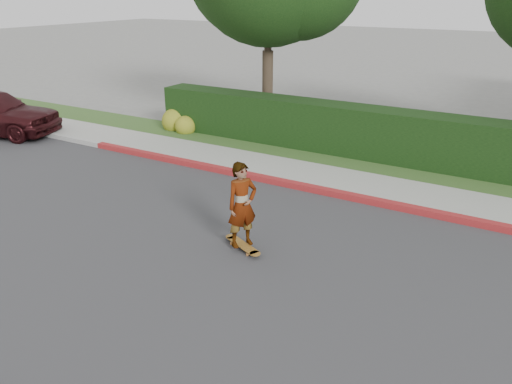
# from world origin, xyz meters

# --- Properties ---
(ground) EXTENTS (120.00, 120.00, 0.00)m
(ground) POSITION_xyz_m (0.00, 0.00, 0.00)
(ground) COLOR slate
(ground) RESTS_ON ground
(road) EXTENTS (60.00, 8.00, 0.01)m
(road) POSITION_xyz_m (0.00, 0.00, 0.01)
(road) COLOR #2D2D30
(road) RESTS_ON ground
(curb_far) EXTENTS (60.00, 0.20, 0.15)m
(curb_far) POSITION_xyz_m (0.00, 4.10, 0.07)
(curb_far) COLOR #9E9E99
(curb_far) RESTS_ON ground
(curb_red_section) EXTENTS (12.00, 0.21, 0.15)m
(curb_red_section) POSITION_xyz_m (-5.00, 4.10, 0.08)
(curb_red_section) COLOR maroon
(curb_red_section) RESTS_ON ground
(sidewalk_far) EXTENTS (60.00, 1.60, 0.12)m
(sidewalk_far) POSITION_xyz_m (0.00, 5.00, 0.06)
(sidewalk_far) COLOR gray
(sidewalk_far) RESTS_ON ground
(planting_strip) EXTENTS (60.00, 1.60, 0.10)m
(planting_strip) POSITION_xyz_m (0.00, 6.60, 0.05)
(planting_strip) COLOR #2D4C1E
(planting_strip) RESTS_ON ground
(hedge) EXTENTS (15.00, 1.00, 1.50)m
(hedge) POSITION_xyz_m (-3.00, 7.20, 0.75)
(hedge) COLOR black
(hedge) RESTS_ON ground
(flowering_shrub) EXTENTS (1.40, 1.00, 0.90)m
(flowering_shrub) POSITION_xyz_m (-10.01, 6.74, 0.33)
(flowering_shrub) COLOR #2D4C19
(flowering_shrub) RESTS_ON ground
(skateboard) EXTENTS (1.01, 0.60, 0.09)m
(skateboard) POSITION_xyz_m (-3.70, 0.78, 0.09)
(skateboard) COLOR #CA7D37
(skateboard) RESTS_ON ground
(skateboarder) EXTENTS (0.63, 0.71, 1.63)m
(skateboarder) POSITION_xyz_m (-3.70, 0.78, 0.92)
(skateboarder) COLOR white
(skateboarder) RESTS_ON skateboard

